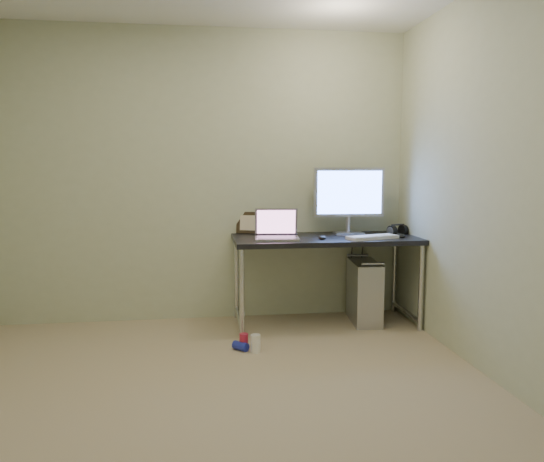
% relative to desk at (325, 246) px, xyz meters
% --- Properties ---
extents(floor, '(3.50, 3.50, 0.00)m').
position_rel_desk_xyz_m(floor, '(-0.98, -1.41, -0.67)').
color(floor, tan).
rests_on(floor, ground).
extents(wall_back, '(3.50, 0.02, 2.50)m').
position_rel_desk_xyz_m(wall_back, '(-0.98, 0.34, 0.58)').
color(wall_back, beige).
rests_on(wall_back, ground).
extents(wall_right, '(0.02, 3.50, 2.50)m').
position_rel_desk_xyz_m(wall_right, '(0.77, -1.41, 0.58)').
color(wall_right, beige).
rests_on(wall_right, ground).
extents(desk, '(1.53, 0.67, 0.75)m').
position_rel_desk_xyz_m(desk, '(0.00, 0.00, 0.00)').
color(desk, black).
rests_on(desk, ground).
extents(tower_computer, '(0.26, 0.52, 0.56)m').
position_rel_desk_xyz_m(tower_computer, '(0.36, 0.03, -0.41)').
color(tower_computer, silver).
rests_on(tower_computer, ground).
extents(cable_a, '(0.01, 0.16, 0.69)m').
position_rel_desk_xyz_m(cable_a, '(0.31, 0.29, -0.27)').
color(cable_a, black).
rests_on(cable_a, ground).
extents(cable_b, '(0.02, 0.11, 0.71)m').
position_rel_desk_xyz_m(cable_b, '(0.40, 0.27, -0.29)').
color(cable_b, black).
rests_on(cable_b, ground).
extents(can_red, '(0.07, 0.07, 0.12)m').
position_rel_desk_xyz_m(can_red, '(-0.74, -0.54, -0.61)').
color(can_red, '#C22140').
rests_on(can_red, ground).
extents(can_white, '(0.08, 0.08, 0.13)m').
position_rel_desk_xyz_m(can_white, '(-0.66, -0.61, -0.60)').
color(can_white, white).
rests_on(can_white, ground).
extents(can_blue, '(0.13, 0.13, 0.06)m').
position_rel_desk_xyz_m(can_blue, '(-0.76, -0.56, -0.64)').
color(can_blue, '#222DB5').
rests_on(can_blue, ground).
extents(laptop, '(0.38, 0.32, 0.24)m').
position_rel_desk_xyz_m(laptop, '(-0.42, -0.06, 0.14)').
color(laptop, '#B2B1B8').
rests_on(laptop, desk).
extents(monitor, '(0.62, 0.19, 0.58)m').
position_rel_desk_xyz_m(monitor, '(0.24, 0.15, 0.42)').
color(monitor, '#B2B1B8').
rests_on(monitor, desk).
extents(keyboard, '(0.45, 0.26, 0.03)m').
position_rel_desk_xyz_m(keyboard, '(0.35, -0.17, 0.09)').
color(keyboard, silver).
rests_on(keyboard, desk).
extents(mouse_right, '(0.08, 0.12, 0.04)m').
position_rel_desk_xyz_m(mouse_right, '(0.61, -0.12, 0.10)').
color(mouse_right, black).
rests_on(mouse_right, desk).
extents(mouse_left, '(0.09, 0.12, 0.04)m').
position_rel_desk_xyz_m(mouse_left, '(-0.06, -0.12, 0.10)').
color(mouse_left, black).
rests_on(mouse_left, desk).
extents(headphones, '(0.19, 0.11, 0.11)m').
position_rel_desk_xyz_m(headphones, '(0.66, 0.08, 0.11)').
color(headphones, black).
rests_on(headphones, desk).
extents(picture_frame, '(0.25, 0.14, 0.19)m').
position_rel_desk_xyz_m(picture_frame, '(-0.60, 0.31, 0.18)').
color(picture_frame, black).
rests_on(picture_frame, desk).
extents(webcam, '(0.05, 0.04, 0.12)m').
position_rel_desk_xyz_m(webcam, '(-0.45, 0.27, 0.17)').
color(webcam, silver).
rests_on(webcam, desk).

